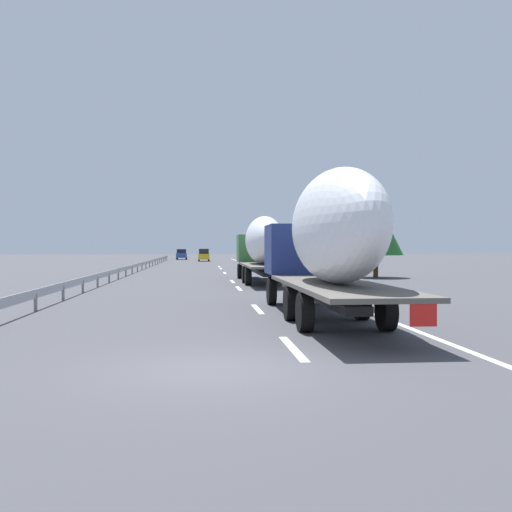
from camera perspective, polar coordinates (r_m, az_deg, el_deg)
name	(u,v)px	position (r m, az deg, el deg)	size (l,w,h in m)	color
ground_plane	(204,273)	(50.75, -5.13, -1.64)	(260.00, 260.00, 0.00)	#424247
lane_stripe_0	(293,348)	(13.05, 3.61, -8.97)	(3.20, 0.20, 0.01)	white
lane_stripe_1	(257,309)	(21.06, 0.14, -5.20)	(3.20, 0.20, 0.01)	white
lane_stripe_2	(239,288)	(31.43, -1.70, -3.19)	(3.20, 0.20, 0.01)	white
lane_stripe_3	(232,281)	(37.75, -2.31, -2.50)	(3.20, 0.20, 0.01)	white
lane_stripe_4	(225,273)	(50.31, -3.08, -1.66)	(3.20, 0.20, 0.01)	white
lane_stripe_5	(221,268)	(60.50, -3.47, -1.23)	(3.20, 0.20, 0.01)	white
lane_stripe_6	(219,267)	(66.22, -3.63, -1.05)	(3.20, 0.20, 0.01)	white
edge_line_right	(261,270)	(56.04, 0.48, -1.40)	(110.00, 0.20, 0.01)	white
truck_lead	(262,245)	(36.64, 0.60, 1.11)	(13.94, 2.55, 4.10)	#387038
truck_trailing	(327,237)	(17.80, 6.99, 1.81)	(13.51, 2.55, 4.44)	navy
car_yellow_coupe	(204,255)	(91.83, -5.13, 0.10)	(4.72, 1.74, 1.96)	gold
car_blue_sedan	(182,254)	(105.14, -7.28, 0.17)	(4.73, 1.86, 1.86)	#28479E
road_sign	(273,246)	(56.44, 1.66, 0.99)	(0.10, 0.90, 3.40)	gray
tree_0	(328,228)	(46.18, 7.08, 2.71)	(3.78, 3.78, 6.18)	#472D19
tree_1	(319,231)	(57.52, 6.16, 2.43)	(3.66, 3.66, 6.10)	#472D19
tree_2	(376,227)	(43.35, 11.64, 2.75)	(3.94, 3.94, 5.69)	#472D19
guardrail_median	(137,265)	(54.04, -11.52, -0.89)	(94.00, 0.10, 0.76)	#9EA0A5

